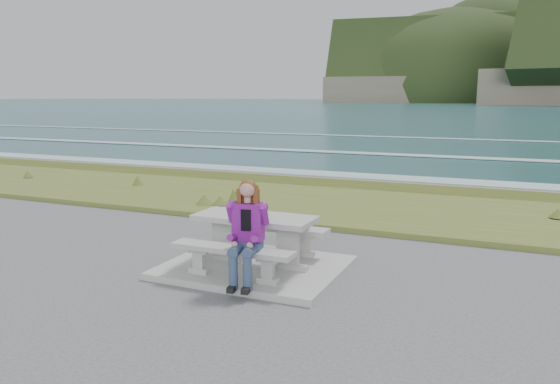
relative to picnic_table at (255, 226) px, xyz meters
The scene contains 8 objects.
concrete_slab 0.63m from the picnic_table, behind, with size 2.60×2.10×0.10m, color #9A9A95.
picnic_table is the anchor object (origin of this frame).
bench_landward 0.74m from the picnic_table, 90.00° to the right, with size 1.80×0.35×0.45m.
bench_seaward 0.74m from the picnic_table, 90.00° to the left, with size 1.80×0.35×0.45m.
grass_verge 5.05m from the picnic_table, 90.00° to the left, with size 160.00×4.50×0.22m, color #455A21.
shore_drop 7.93m from the picnic_table, 90.00° to the left, with size 160.00×0.80×2.20m, color #685E4E.
ocean 25.21m from the picnic_table, 90.00° to the left, with size 1600.00×1600.00×0.09m.
seated_woman 0.88m from the picnic_table, 71.62° to the right, with size 0.51×0.75×1.40m.
Camera 1 is at (3.53, -7.07, 2.59)m, focal length 35.00 mm.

